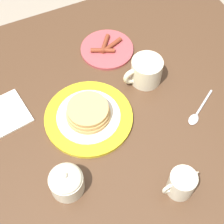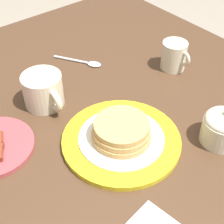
{
  "view_description": "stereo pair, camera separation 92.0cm",
  "coord_description": "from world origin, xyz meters",
  "px_view_note": "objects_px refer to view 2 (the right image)",
  "views": [
    {
      "loc": [
        0.21,
        0.48,
        1.61
      ],
      "look_at": [
        -0.01,
        0.0,
        0.79
      ],
      "focal_mm": 55.0,
      "sensor_mm": 36.0,
      "label": 1
    },
    {
      "loc": [
        0.43,
        -0.36,
        1.31
      ],
      "look_at": [
        -0.01,
        0.0,
        0.79
      ],
      "focal_mm": 55.0,
      "sensor_mm": 36.0,
      "label": 2
    }
  ],
  "objects_px": {
    "sugar_bowl": "(223,127)",
    "creamer_pitcher": "(174,55)",
    "spoon": "(86,62)",
    "coffee_mug": "(44,90)",
    "pancake_plate": "(121,136)"
  },
  "relations": [
    {
      "from": "coffee_mug",
      "to": "creamer_pitcher",
      "type": "distance_m",
      "value": 0.36
    },
    {
      "from": "sugar_bowl",
      "to": "creamer_pitcher",
      "type": "bearing_deg",
      "value": 154.13
    },
    {
      "from": "sugar_bowl",
      "to": "spoon",
      "type": "bearing_deg",
      "value": -173.15
    },
    {
      "from": "pancake_plate",
      "to": "spoon",
      "type": "distance_m",
      "value": 0.32
    },
    {
      "from": "pancake_plate",
      "to": "spoon",
      "type": "height_order",
      "value": "pancake_plate"
    },
    {
      "from": "creamer_pitcher",
      "to": "sugar_bowl",
      "type": "bearing_deg",
      "value": -25.87
    },
    {
      "from": "spoon",
      "to": "sugar_bowl",
      "type": "bearing_deg",
      "value": 6.85
    },
    {
      "from": "spoon",
      "to": "pancake_plate",
      "type": "bearing_deg",
      "value": -21.86
    },
    {
      "from": "pancake_plate",
      "to": "creamer_pitcher",
      "type": "relative_size",
      "value": 2.48
    },
    {
      "from": "creamer_pitcher",
      "to": "spoon",
      "type": "distance_m",
      "value": 0.25
    },
    {
      "from": "sugar_bowl",
      "to": "coffee_mug",
      "type": "bearing_deg",
      "value": -146.32
    },
    {
      "from": "sugar_bowl",
      "to": "spoon",
      "type": "xyz_separation_m",
      "value": [
        -0.42,
        -0.05,
        -0.04
      ]
    },
    {
      "from": "pancake_plate",
      "to": "sugar_bowl",
      "type": "bearing_deg",
      "value": 52.68
    },
    {
      "from": "coffee_mug",
      "to": "sugar_bowl",
      "type": "distance_m",
      "value": 0.41
    },
    {
      "from": "pancake_plate",
      "to": "coffee_mug",
      "type": "distance_m",
      "value": 0.22
    }
  ]
}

